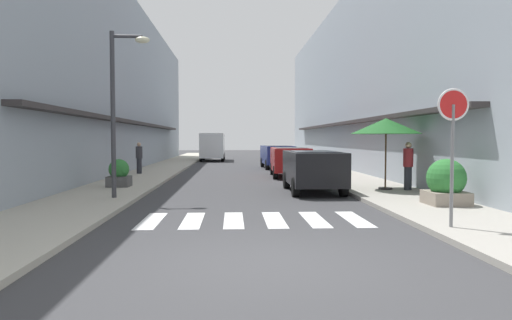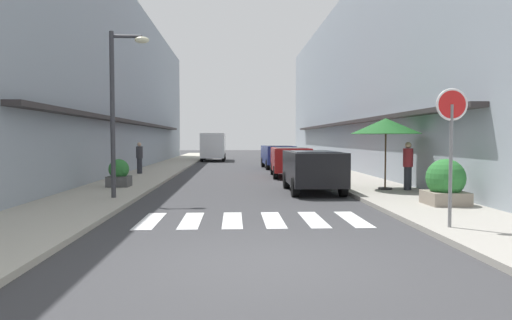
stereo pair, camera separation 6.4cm
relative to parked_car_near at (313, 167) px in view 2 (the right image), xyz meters
The scene contains 17 objects.
ground_plane 10.08m from the parked_car_near, 103.60° to the left, with size 104.17×104.17×0.00m, color #38383A.
sidewalk_left 12.13m from the parked_car_near, 126.30° to the left, with size 2.79×66.29×0.12m, color #ADA899.
sidewalk_right 10.09m from the parked_car_near, 75.92° to the left, with size 2.79×66.29×0.12m, color #9E998E.
building_row_left 16.23m from the parked_car_near, 134.84° to the left, with size 5.50×44.62×10.18m.
building_row_right 13.53m from the parked_car_near, 60.31° to the left, with size 5.50×44.62×10.59m.
crosswalk 6.09m from the parked_car_near, 113.08° to the right, with size 5.20×2.20×0.01m.
parked_car_near is the anchor object (origin of this frame).
parked_car_mid 6.69m from the parked_car_near, 90.00° to the left, with size 1.92×4.19×1.47m.
parked_car_far 13.31m from the parked_car_near, 90.00° to the left, with size 1.95×4.27×1.47m.
delivery_van 24.32m from the parked_car_near, 100.83° to the left, with size 2.04×5.41×2.37m.
round_street_sign 7.47m from the parked_car_near, 77.78° to the right, with size 0.65×0.07×2.79m.
street_lamp 6.97m from the parked_car_near, 161.65° to the right, with size 1.19×0.28×5.00m.
cafe_umbrella 2.92m from the parked_car_near, ahead, with size 2.47×2.47×2.51m.
planter_corner 4.99m from the parked_car_near, 54.02° to the right, with size 1.04×1.04×1.24m.
planter_midblock 7.21m from the parked_car_near, behind, with size 0.81×0.81×1.03m.
pedestrian_walking_near 3.29m from the parked_car_near, ahead, with size 0.34×0.34×1.67m.
pedestrian_walking_far 10.90m from the parked_car_near, 134.61° to the left, with size 0.34×0.34×1.60m.
Camera 2 is at (-0.43, -7.08, 1.90)m, focal length 32.52 mm.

